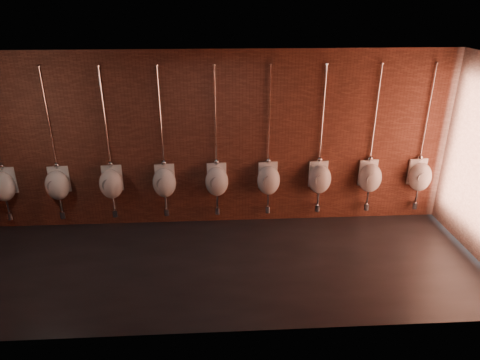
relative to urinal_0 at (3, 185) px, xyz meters
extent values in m
plane|color=black|center=(3.80, -1.35, -0.91)|extent=(8.50, 8.50, 0.00)
cube|color=black|center=(3.80, -1.35, 2.29)|extent=(8.50, 3.00, 0.04)
cube|color=brown|center=(3.80, 0.15, 0.69)|extent=(8.50, 0.04, 3.20)
cube|color=brown|center=(3.80, -2.85, 0.69)|extent=(8.50, 0.04, 3.20)
ellipsoid|color=white|center=(0.00, -0.01, -0.02)|extent=(0.47, 0.42, 0.56)
cube|color=white|center=(0.00, 0.13, 0.04)|extent=(0.36, 0.09, 0.50)
sphere|color=silver|center=(0.00, 0.10, 0.33)|extent=(0.10, 0.10, 0.10)
cylinder|color=silver|center=(0.00, -0.01, -0.39)|extent=(0.04, 0.04, 0.31)
cylinder|color=silver|center=(0.00, -0.01, -0.61)|extent=(0.10, 0.10, 0.13)
cylinder|color=silver|center=(0.00, 0.08, -0.61)|extent=(0.04, 0.18, 0.04)
ellipsoid|color=white|center=(0.95, -0.01, -0.02)|extent=(0.47, 0.42, 0.56)
cube|color=white|center=(0.95, 0.13, 0.04)|extent=(0.36, 0.09, 0.50)
cylinder|color=#949494|center=(0.95, -0.15, 0.02)|extent=(0.25, 0.05, 0.24)
cylinder|color=silver|center=(0.95, 0.11, 1.15)|extent=(0.03, 0.03, 1.78)
sphere|color=silver|center=(0.95, 0.10, 0.33)|extent=(0.10, 0.10, 0.10)
cylinder|color=silver|center=(0.95, 0.11, 2.04)|extent=(0.07, 0.07, 0.01)
cylinder|color=silver|center=(0.95, -0.01, -0.39)|extent=(0.04, 0.04, 0.31)
cylinder|color=silver|center=(0.95, -0.01, -0.61)|extent=(0.10, 0.10, 0.13)
cylinder|color=silver|center=(0.95, 0.08, -0.61)|extent=(0.04, 0.18, 0.04)
ellipsoid|color=white|center=(1.90, -0.01, -0.02)|extent=(0.47, 0.42, 0.56)
cube|color=white|center=(1.90, 0.13, 0.04)|extent=(0.36, 0.09, 0.50)
cylinder|color=#949494|center=(1.90, -0.15, 0.02)|extent=(0.25, 0.05, 0.24)
cylinder|color=silver|center=(1.90, 0.11, 1.15)|extent=(0.03, 0.03, 1.78)
sphere|color=silver|center=(1.90, 0.10, 0.33)|extent=(0.10, 0.10, 0.10)
cylinder|color=silver|center=(1.90, 0.11, 2.04)|extent=(0.07, 0.07, 0.01)
cylinder|color=silver|center=(1.90, -0.01, -0.39)|extent=(0.04, 0.04, 0.31)
cylinder|color=silver|center=(1.90, -0.01, -0.61)|extent=(0.10, 0.10, 0.13)
cylinder|color=silver|center=(1.90, 0.08, -0.61)|extent=(0.04, 0.18, 0.04)
ellipsoid|color=white|center=(2.84, -0.01, -0.02)|extent=(0.47, 0.42, 0.56)
cube|color=white|center=(2.84, 0.13, 0.04)|extent=(0.36, 0.09, 0.50)
cylinder|color=#949494|center=(2.84, -0.15, 0.02)|extent=(0.25, 0.05, 0.24)
cylinder|color=silver|center=(2.84, 0.11, 1.15)|extent=(0.03, 0.03, 1.78)
sphere|color=silver|center=(2.84, 0.10, 0.33)|extent=(0.10, 0.10, 0.10)
cylinder|color=silver|center=(2.84, 0.11, 2.04)|extent=(0.07, 0.07, 0.01)
cylinder|color=silver|center=(2.84, -0.01, -0.39)|extent=(0.04, 0.04, 0.31)
cylinder|color=silver|center=(2.84, -0.01, -0.61)|extent=(0.10, 0.10, 0.13)
cylinder|color=silver|center=(2.84, 0.08, -0.61)|extent=(0.04, 0.18, 0.04)
ellipsoid|color=white|center=(3.79, -0.01, -0.02)|extent=(0.47, 0.42, 0.56)
cube|color=white|center=(3.79, 0.13, 0.04)|extent=(0.36, 0.09, 0.50)
cylinder|color=#949494|center=(3.79, -0.15, 0.02)|extent=(0.25, 0.05, 0.24)
cylinder|color=silver|center=(3.79, 0.11, 1.15)|extent=(0.03, 0.03, 1.78)
sphere|color=silver|center=(3.79, 0.10, 0.33)|extent=(0.10, 0.10, 0.10)
cylinder|color=silver|center=(3.79, 0.11, 2.04)|extent=(0.07, 0.07, 0.01)
cylinder|color=silver|center=(3.79, -0.01, -0.39)|extent=(0.04, 0.04, 0.31)
cylinder|color=silver|center=(3.79, -0.01, -0.61)|extent=(0.10, 0.10, 0.13)
cylinder|color=silver|center=(3.79, 0.08, -0.61)|extent=(0.04, 0.18, 0.04)
ellipsoid|color=white|center=(4.74, -0.01, -0.02)|extent=(0.47, 0.42, 0.56)
cube|color=white|center=(4.74, 0.13, 0.04)|extent=(0.36, 0.09, 0.50)
cylinder|color=#949494|center=(4.74, -0.15, 0.02)|extent=(0.25, 0.05, 0.24)
cylinder|color=silver|center=(4.74, 0.11, 1.15)|extent=(0.03, 0.03, 1.78)
sphere|color=silver|center=(4.74, 0.10, 0.33)|extent=(0.10, 0.10, 0.10)
cylinder|color=silver|center=(4.74, 0.11, 2.04)|extent=(0.07, 0.07, 0.01)
cylinder|color=silver|center=(4.74, -0.01, -0.39)|extent=(0.04, 0.04, 0.31)
cylinder|color=silver|center=(4.74, -0.01, -0.61)|extent=(0.10, 0.10, 0.13)
cylinder|color=silver|center=(4.74, 0.08, -0.61)|extent=(0.04, 0.18, 0.04)
ellipsoid|color=white|center=(5.69, -0.01, -0.02)|extent=(0.47, 0.42, 0.56)
cube|color=white|center=(5.69, 0.13, 0.04)|extent=(0.36, 0.09, 0.50)
cylinder|color=#949494|center=(5.69, -0.15, 0.02)|extent=(0.25, 0.05, 0.24)
cylinder|color=silver|center=(5.69, 0.11, 1.15)|extent=(0.03, 0.03, 1.78)
sphere|color=silver|center=(5.69, 0.10, 0.33)|extent=(0.10, 0.10, 0.10)
cylinder|color=silver|center=(5.69, 0.11, 2.04)|extent=(0.07, 0.07, 0.01)
cylinder|color=silver|center=(5.69, -0.01, -0.39)|extent=(0.04, 0.04, 0.31)
cylinder|color=silver|center=(5.69, -0.01, -0.61)|extent=(0.10, 0.10, 0.13)
cylinder|color=silver|center=(5.69, 0.08, -0.61)|extent=(0.04, 0.18, 0.04)
ellipsoid|color=white|center=(6.64, -0.01, -0.02)|extent=(0.47, 0.42, 0.56)
cube|color=white|center=(6.64, 0.13, 0.04)|extent=(0.36, 0.09, 0.50)
cylinder|color=#949494|center=(6.64, -0.15, 0.02)|extent=(0.25, 0.05, 0.24)
cylinder|color=silver|center=(6.64, 0.11, 1.15)|extent=(0.03, 0.03, 1.78)
sphere|color=silver|center=(6.64, 0.10, 0.33)|extent=(0.10, 0.10, 0.10)
cylinder|color=silver|center=(6.64, 0.11, 2.04)|extent=(0.07, 0.07, 0.01)
cylinder|color=silver|center=(6.64, -0.01, -0.39)|extent=(0.04, 0.04, 0.31)
cylinder|color=silver|center=(6.64, -0.01, -0.61)|extent=(0.10, 0.10, 0.13)
cylinder|color=silver|center=(6.64, 0.08, -0.61)|extent=(0.04, 0.18, 0.04)
ellipsoid|color=white|center=(7.58, -0.01, -0.02)|extent=(0.47, 0.42, 0.56)
cube|color=white|center=(7.58, 0.13, 0.04)|extent=(0.36, 0.09, 0.50)
cylinder|color=#949494|center=(7.58, -0.15, 0.02)|extent=(0.25, 0.05, 0.24)
cylinder|color=silver|center=(7.58, 0.11, 1.15)|extent=(0.03, 0.03, 1.78)
sphere|color=silver|center=(7.58, 0.10, 0.33)|extent=(0.10, 0.10, 0.10)
cylinder|color=silver|center=(7.58, 0.11, 2.04)|extent=(0.07, 0.07, 0.01)
cylinder|color=silver|center=(7.58, -0.01, -0.39)|extent=(0.04, 0.04, 0.31)
cylinder|color=silver|center=(7.58, -0.01, -0.61)|extent=(0.10, 0.10, 0.13)
cylinder|color=silver|center=(7.58, 0.08, -0.61)|extent=(0.04, 0.18, 0.04)
camera|label=1|loc=(3.80, -7.15, 3.09)|focal=32.00mm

